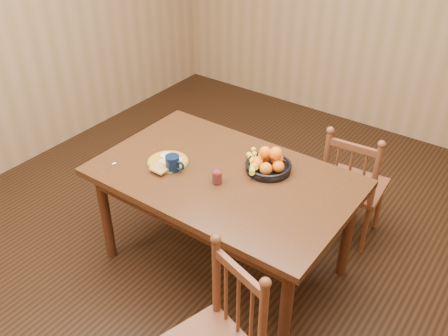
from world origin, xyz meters
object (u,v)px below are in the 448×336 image
Objects in this scene: dining_table at (224,186)px; chair_far at (352,186)px; fruit_bowl at (268,163)px; breakfast_plate at (168,162)px; coffee_mug at (173,163)px.

chair_far is at bearing 54.68° from dining_table.
dining_table is 0.98m from chair_far.
breakfast_plate is at bearing -151.28° from fruit_bowl.
chair_far is 2.80× the size of fruit_bowl.
dining_table is at bearing 26.44° from coffee_mug.
breakfast_plate is (-0.37, -0.11, 0.10)m from dining_table.
breakfast_plate is at bearing 155.91° from coffee_mug.
dining_table is 0.40m from breakfast_plate.
fruit_bowl is (0.56, 0.31, 0.04)m from breakfast_plate.
fruit_bowl reaches higher than breakfast_plate.
chair_far is at bearing 43.89° from breakfast_plate.
dining_table is at bearing 16.08° from breakfast_plate.
coffee_mug is 0.59m from fruit_bowl.
chair_far is 6.78× the size of coffee_mug.
breakfast_plate reaches higher than dining_table.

